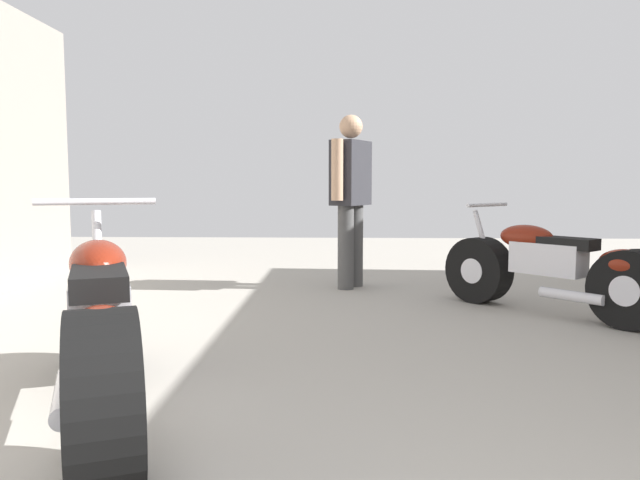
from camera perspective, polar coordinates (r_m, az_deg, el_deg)
The scene contains 4 objects.
ground_plane at distance 3.49m, azimuth 4.21°, elevation -11.57°, with size 16.06×16.06×0.00m, color #A8A399.
motorcycle_maroon_cruiser at distance 2.76m, azimuth -19.88°, elevation -8.15°, with size 1.00×1.93×0.94m.
motorcycle_black_naked at distance 5.01m, azimuth 20.85°, elevation -2.65°, with size 1.37×1.49×0.85m.
mechanic_in_blue at distance 5.88m, azimuth 2.89°, elevation 4.62°, with size 0.42×0.64×1.66m.
Camera 1 is at (-0.13, -0.01, 1.01)m, focal length 34.20 mm.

